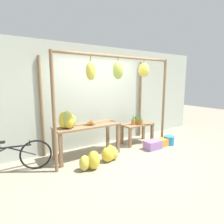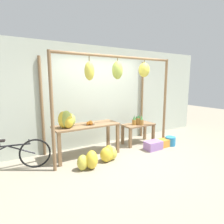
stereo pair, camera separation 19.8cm
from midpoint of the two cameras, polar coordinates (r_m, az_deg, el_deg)
ground_plane at (r=4.57m, az=5.77°, el=-14.42°), size 20.00×20.00×0.00m
shop_wall_back at (r=5.41m, az=-3.24°, el=4.75°), size 8.00×0.08×2.80m
stall_awning at (r=4.65m, az=2.66°, el=8.83°), size 3.22×1.16×2.42m
display_table_main at (r=4.64m, az=-6.53°, el=-5.43°), size 1.60×0.59×0.79m
display_table_side at (r=5.61m, az=8.99°, el=-4.92°), size 0.95×0.48×0.59m
banana_pile_on_table at (r=4.35m, az=-12.38°, el=-2.35°), size 0.45×0.39×0.40m
orange_pile at (r=4.58m, az=-5.47°, el=-3.36°), size 0.19×0.20×0.09m
pineapple_cluster at (r=5.49m, az=8.93°, el=-2.59°), size 0.33×0.30×0.29m
banana_pile_ground_left at (r=4.08m, az=-5.78°, el=-14.56°), size 0.52×0.38×0.40m
banana_pile_ground_right at (r=4.47m, az=0.31°, el=-12.65°), size 0.49×0.38×0.37m
fruit_crate_white at (r=5.29m, az=13.53°, el=-9.86°), size 0.46×0.29×0.23m
blue_bucket at (r=5.75m, az=18.29°, el=-8.41°), size 0.29×0.29×0.25m
parked_bicycle at (r=4.41m, az=-28.02°, el=-11.70°), size 1.64×0.38×0.68m
fruit_crate_purple at (r=5.58m, az=16.09°, el=-9.09°), size 0.42×0.26×0.21m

